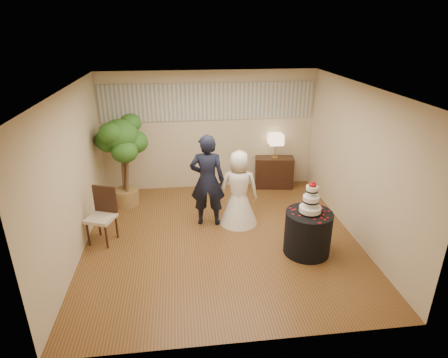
{
  "coord_description": "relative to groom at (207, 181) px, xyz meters",
  "views": [
    {
      "loc": [
        -0.68,
        -6.04,
        3.78
      ],
      "look_at": [
        0.1,
        0.4,
        1.05
      ],
      "focal_mm": 30.0,
      "sensor_mm": 36.0,
      "label": 1
    }
  ],
  "objects": [
    {
      "name": "bride",
      "position": [
        0.61,
        -0.05,
        -0.17
      ],
      "size": [
        0.87,
        0.87,
        1.53
      ],
      "primitive_type": "imported",
      "rotation": [
        0.0,
        0.0,
        2.99
      ],
      "color": "white",
      "rests_on": "floor"
    },
    {
      "name": "groom",
      "position": [
        0.0,
        0.0,
        0.0
      ],
      "size": [
        0.74,
        0.54,
        1.86
      ],
      "primitive_type": "imported",
      "rotation": [
        0.0,
        0.0,
        2.99
      ],
      "color": "black",
      "rests_on": "floor"
    },
    {
      "name": "cake_table",
      "position": [
        1.64,
        -1.25,
        -0.54
      ],
      "size": [
        0.97,
        0.97,
        0.78
      ],
      "primitive_type": "cylinder",
      "rotation": [
        0.0,
        0.0,
        -0.23
      ],
      "color": "black",
      "rests_on": "floor"
    },
    {
      "name": "ceiling",
      "position": [
        0.2,
        -0.64,
        1.87
      ],
      "size": [
        5.0,
        5.0,
        0.0
      ],
      "primitive_type": "cube",
      "color": "white",
      "rests_on": "wall_back"
    },
    {
      "name": "wedding_cake",
      "position": [
        1.64,
        -1.25,
        0.14
      ],
      "size": [
        0.38,
        0.38,
        0.58
      ],
      "primitive_type": null,
      "color": "white",
      "rests_on": "cake_table"
    },
    {
      "name": "console",
      "position": [
        1.76,
        1.62,
        -0.55
      ],
      "size": [
        0.96,
        0.54,
        0.76
      ],
      "primitive_type": "cube",
      "rotation": [
        0.0,
        0.0,
        -0.15
      ],
      "color": "black",
      "rests_on": "floor"
    },
    {
      "name": "wall_back",
      "position": [
        0.2,
        1.86,
        0.47
      ],
      "size": [
        5.0,
        0.06,
        2.8
      ],
      "primitive_type": "cube",
      "color": "beige",
      "rests_on": "ground"
    },
    {
      "name": "floor",
      "position": [
        0.2,
        -0.64,
        -0.93
      ],
      "size": [
        5.0,
        5.0,
        0.0
      ],
      "primitive_type": "cube",
      "color": "brown",
      "rests_on": "ground"
    },
    {
      "name": "wall_front",
      "position": [
        0.2,
        -3.14,
        0.47
      ],
      "size": [
        5.0,
        0.06,
        2.8
      ],
      "primitive_type": "cube",
      "color": "beige",
      "rests_on": "ground"
    },
    {
      "name": "mural_border",
      "position": [
        0.2,
        1.84,
        1.17
      ],
      "size": [
        4.9,
        0.02,
        0.85
      ],
      "primitive_type": "cube",
      "color": "#AAAA9C",
      "rests_on": "wall_back"
    },
    {
      "name": "ficus_tree",
      "position": [
        -1.74,
        1.08,
        0.09
      ],
      "size": [
        1.35,
        1.35,
        2.04
      ],
      "primitive_type": null,
      "rotation": [
        0.0,
        0.0,
        -0.59
      ],
      "color": "#295A1C",
      "rests_on": "floor"
    },
    {
      "name": "wall_right",
      "position": [
        2.7,
        -0.64,
        0.47
      ],
      "size": [
        0.06,
        5.0,
        2.8
      ],
      "primitive_type": "cube",
      "color": "beige",
      "rests_on": "ground"
    },
    {
      "name": "side_chair",
      "position": [
        -1.99,
        -0.47,
        -0.41
      ],
      "size": [
        0.62,
        0.63,
        1.04
      ],
      "primitive_type": null,
      "rotation": [
        0.0,
        0.0,
        -0.37
      ],
      "color": "black",
      "rests_on": "floor"
    },
    {
      "name": "table_lamp",
      "position": [
        1.76,
        1.62,
        0.12
      ],
      "size": [
        0.33,
        0.33,
        0.58
      ],
      "primitive_type": null,
      "color": "#D5B68C",
      "rests_on": "console"
    },
    {
      "name": "wall_left",
      "position": [
        -2.3,
        -0.64,
        0.47
      ],
      "size": [
        0.06,
        5.0,
        2.8
      ],
      "primitive_type": "cube",
      "color": "beige",
      "rests_on": "ground"
    }
  ]
}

